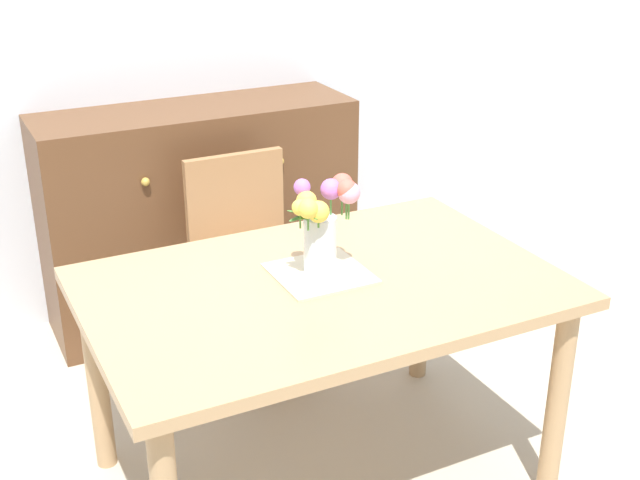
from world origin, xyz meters
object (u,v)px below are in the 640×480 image
at_px(chair_far, 247,250).
at_px(dining_table, 322,308).
at_px(dresser, 201,214).
at_px(flower_vase, 323,219).

bearing_deg(chair_far, dining_table, 85.13).
bearing_deg(dining_table, dresser, 88.04).
bearing_deg(chair_far, flower_vase, 86.71).
height_order(dining_table, chair_far, chair_far).
xyz_separation_m(chair_far, dresser, (-0.03, 0.50, -0.02)).
bearing_deg(dresser, chair_far, -87.14).
bearing_deg(flower_vase, chair_far, 86.71).
distance_m(chair_far, flower_vase, 0.89).
height_order(chair_far, flower_vase, flower_vase).
xyz_separation_m(dining_table, chair_far, (0.07, 0.83, -0.14)).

